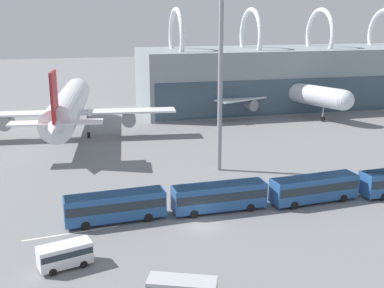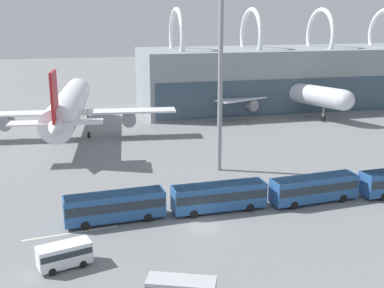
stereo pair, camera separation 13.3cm
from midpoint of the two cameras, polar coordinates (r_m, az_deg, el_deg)
The scene contains 10 objects.
ground_plane at distance 53.64m, azimuth 1.25°, elevation -9.66°, with size 440.00×440.00×0.00m, color slate.
terminal_building at distance 131.30m, azimuth 18.10°, elevation 7.86°, with size 107.38×23.20×24.15m.
airliner_at_gate_far at distance 92.87m, azimuth -14.51°, elevation 4.30°, with size 40.04×44.06×14.27m.
airliner_parked_remote at distance 114.71m, azimuth 10.85°, elevation 6.22°, with size 36.87×34.24×14.09m.
shuttle_bus_0 at distance 54.63m, azimuth -9.16°, elevation -7.18°, with size 11.33×3.45×3.30m.
shuttle_bus_1 at distance 56.83m, azimuth 3.19°, elevation -6.10°, with size 11.24×3.02×3.30m.
shuttle_bus_2 at distance 61.20m, azimuth 14.23°, elevation -4.98°, with size 11.36×3.65×3.30m.
service_van_foreground at distance 46.49m, azimuth -14.91°, elevation -12.47°, with size 5.16×3.18×2.29m.
floodlight_mast at distance 68.78m, azimuth 3.35°, elevation 9.97°, with size 2.51×2.51×26.72m.
lane_stripe_0 at distance 53.50m, azimuth -14.17°, elevation -10.22°, with size 10.05×0.25×0.01m, color silver.
Camera 1 is at (-13.03, -46.94, 22.47)m, focal length 45.00 mm.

